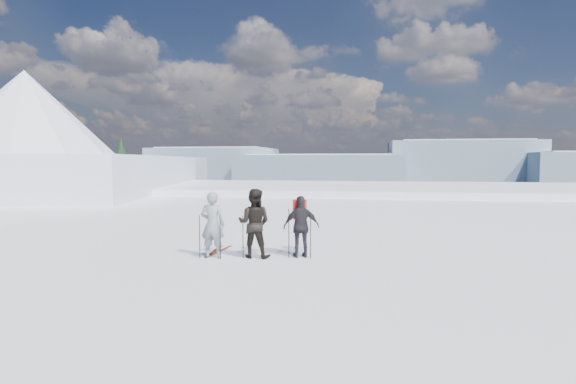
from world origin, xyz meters
name	(u,v)px	position (x,y,z in m)	size (l,w,h in m)	color
lake_basin	(355,265)	(0.00, 30.00, -6.50)	(820.00, 820.00, 71.62)	white
far_mountain_range	(390,170)	(29.60, 454.78, -7.19)	(770.00, 110.00, 53.00)	slate
near_ridge	(72,225)	(-26.56, 29.34, -3.48)	(31.37, 35.68, 25.62)	white
skier_grey	(213,225)	(-3.48, 2.42, 0.90)	(0.65, 0.43, 1.79)	gray
skier_dark	(254,223)	(-2.39, 2.64, 0.93)	(0.90, 0.70, 1.86)	black
skier_pack	(301,227)	(-1.14, 2.87, 0.83)	(0.98, 0.41, 1.67)	black
backpack	(300,185)	(-1.22, 3.11, 1.94)	(0.36, 0.20, 0.54)	red
ski_poles	(255,236)	(-2.35, 2.53, 0.60)	(2.96, 0.46, 1.33)	black
skis_loose	(217,251)	(-3.62, 3.17, 0.01)	(0.37, 1.70, 0.03)	black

